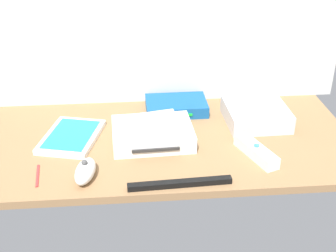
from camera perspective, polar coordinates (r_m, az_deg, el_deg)
name	(u,v)px	position (r cm, az deg, el deg)	size (l,w,h in cm)	color
ground_plane	(168,142)	(122.71, 0.00, -2.05)	(100.00, 48.00, 2.00)	#936D47
game_console	(153,134)	(120.30, -1.95, -0.98)	(21.67, 17.19, 4.40)	white
mini_computer	(256,114)	(131.95, 10.98, 1.54)	(17.41, 17.41, 5.30)	silver
game_case	(72,136)	(124.59, -12.02, -1.30)	(17.87, 21.77, 1.56)	white
network_router	(176,106)	(136.17, 1.04, 2.55)	(18.09, 12.49, 3.40)	#145193
remote_wand	(256,151)	(116.13, 10.99, -3.14)	(8.62, 15.11, 3.40)	white
remote_nunchuk	(85,171)	(107.53, -10.34, -5.58)	(6.05, 10.61, 5.10)	white
remote_classic_pad	(151,121)	(119.63, -2.18, 0.59)	(15.68, 10.66, 2.40)	white
sensor_bar	(180,183)	(104.13, 1.51, -7.22)	(24.00, 1.80, 1.40)	black
stylus_pen	(38,175)	(111.76, -16.06, -5.93)	(0.70, 0.70, 9.00)	red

